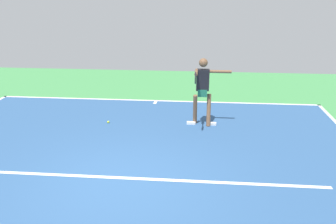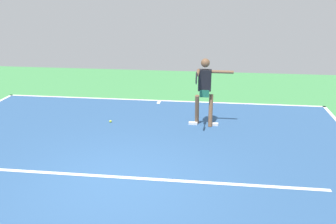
{
  "view_description": "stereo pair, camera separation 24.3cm",
  "coord_description": "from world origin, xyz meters",
  "views": [
    {
      "loc": [
        -1.5,
        6.1,
        3.53
      ],
      "look_at": [
        -0.76,
        -1.68,
        0.9
      ],
      "focal_mm": 39.13,
      "sensor_mm": 36.0,
      "label": 1
    },
    {
      "loc": [
        -1.74,
        6.07,
        3.53
      ],
      "look_at": [
        -0.76,
        -1.68,
        0.9
      ],
      "focal_mm": 39.13,
      "sensor_mm": 36.0,
      "label": 2
    }
  ],
  "objects": [
    {
      "name": "tennis_player",
      "position": [
        -1.53,
        -3.32,
        1.07
      ],
      "size": [
        1.14,
        1.22,
        1.84
      ],
      "rotation": [
        0.0,
        0.0,
        -0.01
      ],
      "color": "brown",
      "rests_on": "ground_plane"
    },
    {
      "name": "court_line_centre_mark",
      "position": [
        0.0,
        -5.29,
        0.0
      ],
      "size": [
        0.1,
        0.3,
        0.01
      ],
      "primitive_type": "cube",
      "color": "white",
      "rests_on": "ground_plane"
    },
    {
      "name": "tennis_ball_far_corner",
      "position": [
        1.05,
        -3.23,
        0.03
      ],
      "size": [
        0.07,
        0.07,
        0.07
      ],
      "primitive_type": "sphere",
      "color": "#CCE033",
      "rests_on": "ground_plane"
    },
    {
      "name": "ground_plane",
      "position": [
        0.0,
        0.0,
        0.0
      ],
      "size": [
        20.42,
        20.42,
        0.0
      ],
      "primitive_type": "plane",
      "color": "#428E4C"
    },
    {
      "name": "court_surface",
      "position": [
        0.0,
        0.0,
        0.0
      ],
      "size": [
        10.64,
        11.07,
        0.0
      ],
      "primitive_type": "cube",
      "color": "#2D5484",
      "rests_on": "ground_plane"
    },
    {
      "name": "court_line_baseline_near",
      "position": [
        0.0,
        -5.49,
        0.0
      ],
      "size": [
        10.64,
        0.1,
        0.01
      ],
      "primitive_type": "cube",
      "color": "white",
      "rests_on": "ground_plane"
    },
    {
      "name": "court_line_service",
      "position": [
        0.0,
        -0.2,
        0.0
      ],
      "size": [
        7.98,
        0.1,
        0.01
      ],
      "primitive_type": "cube",
      "color": "white",
      "rests_on": "ground_plane"
    }
  ]
}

